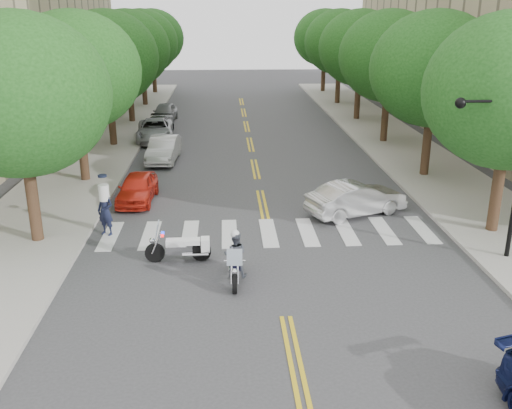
{
  "coord_description": "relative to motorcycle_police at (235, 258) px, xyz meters",
  "views": [
    {
      "loc": [
        -1.67,
        -14.4,
        8.42
      ],
      "look_at": [
        -0.51,
        6.21,
        1.3
      ],
      "focal_mm": 40.0,
      "sensor_mm": 36.0,
      "label": 1
    }
  ],
  "objects": [
    {
      "name": "motorcycle_parked",
      "position": [
        -1.77,
        1.62,
        -0.28
      ],
      "size": [
        2.3,
        0.53,
        1.49
      ],
      "rotation": [
        0.0,
        0.0,
        1.6
      ],
      "color": "black",
      "rests_on": "ground"
    },
    {
      "name": "parked_car_d",
      "position": [
        -4.9,
        22.08,
        -0.14
      ],
      "size": [
        2.22,
        4.69,
        1.32
      ],
      "primitive_type": "imported",
      "rotation": [
        0.0,
        0.0,
        -0.08
      ],
      "color": "black",
      "rests_on": "ground"
    },
    {
      "name": "parked_car_a",
      "position": [
        -4.3,
        8.29,
        -0.15
      ],
      "size": [
        1.71,
        3.87,
        1.3
      ],
      "primitive_type": "imported",
      "rotation": [
        0.0,
        0.0,
        -0.05
      ],
      "color": "red",
      "rests_on": "ground"
    },
    {
      "name": "traffic_signal_pole",
      "position": [
        9.12,
        1.08,
        2.92
      ],
      "size": [
        2.82,
        0.42,
        6.0
      ],
      "color": "black",
      "rests_on": "ground"
    },
    {
      "name": "sidewalk_left",
      "position": [
        -8.1,
        19.58,
        -0.72
      ],
      "size": [
        5.0,
        60.0,
        0.15
      ],
      "primitive_type": "cube",
      "color": "#9E9991",
      "rests_on": "ground"
    },
    {
      "name": "sidewalk_right",
      "position": [
        10.9,
        19.58,
        -0.72
      ],
      "size": [
        5.0,
        60.0,
        0.15
      ],
      "primitive_type": "cube",
      "color": "#9E9991",
      "rests_on": "ground"
    },
    {
      "name": "tree_l_1",
      "position": [
        -7.4,
        11.58,
        4.76
      ],
      "size": [
        6.4,
        6.4,
        8.45
      ],
      "color": "#382316",
      "rests_on": "ground"
    },
    {
      "name": "tree_l_5",
      "position": [
        -7.4,
        43.58,
        4.76
      ],
      "size": [
        6.4,
        6.4,
        8.45
      ],
      "color": "#382316",
      "rests_on": "ground"
    },
    {
      "name": "ground",
      "position": [
        1.4,
        -2.42,
        -0.8
      ],
      "size": [
        140.0,
        140.0,
        0.0
      ],
      "primitive_type": "plane",
      "color": "#38383A",
      "rests_on": "ground"
    },
    {
      "name": "tree_r_0",
      "position": [
        10.2,
        3.58,
        4.76
      ],
      "size": [
        6.4,
        6.4,
        8.45
      ],
      "color": "#382316",
      "rests_on": "ground"
    },
    {
      "name": "parked_car_c",
      "position": [
        -4.9,
        21.08,
        -0.09
      ],
      "size": [
        2.76,
        5.27,
        1.42
      ],
      "primitive_type": "imported",
      "rotation": [
        0.0,
        0.0,
        0.08
      ],
      "color": "#A9AAB1",
      "rests_on": "ground"
    },
    {
      "name": "parked_car_e",
      "position": [
        -4.9,
        27.95,
        -0.09
      ],
      "size": [
        1.87,
        4.22,
        1.41
      ],
      "primitive_type": "imported",
      "rotation": [
        0.0,
        0.0,
        -0.05
      ],
      "color": "gray",
      "rests_on": "ground"
    },
    {
      "name": "motorcycle_police",
      "position": [
        0.0,
        0.0,
        0.0
      ],
      "size": [
        0.77,
        2.21,
        1.79
      ],
      "rotation": [
        0.0,
        0.0,
        3.1
      ],
      "color": "black",
      "rests_on": "ground"
    },
    {
      "name": "tree_l_2",
      "position": [
        -7.4,
        19.58,
        4.76
      ],
      "size": [
        6.4,
        6.4,
        8.45
      ],
      "color": "#382316",
      "rests_on": "ground"
    },
    {
      "name": "tree_r_1",
      "position": [
        10.2,
        11.58,
        4.76
      ],
      "size": [
        6.4,
        6.4,
        8.45
      ],
      "color": "#382316",
      "rests_on": "ground"
    },
    {
      "name": "parked_car_b",
      "position": [
        -3.8,
        15.58,
        -0.09
      ],
      "size": [
        1.78,
        4.41,
        1.42
      ],
      "primitive_type": "imported",
      "rotation": [
        0.0,
        0.0,
        -0.06
      ],
      "color": "silver",
      "rests_on": "ground"
    },
    {
      "name": "tree_l_4",
      "position": [
        -7.4,
        35.58,
        4.76
      ],
      "size": [
        6.4,
        6.4,
        8.45
      ],
      "color": "#382316",
      "rests_on": "ground"
    },
    {
      "name": "tree_r_5",
      "position": [
        10.2,
        43.58,
        4.76
      ],
      "size": [
        6.4,
        6.4,
        8.45
      ],
      "color": "#382316",
      "rests_on": "ground"
    },
    {
      "name": "tree_l_0",
      "position": [
        -7.4,
        3.58,
        4.76
      ],
      "size": [
        6.4,
        6.4,
        8.45
      ],
      "color": "#382316",
      "rests_on": "ground"
    },
    {
      "name": "tree_l_3",
      "position": [
        -7.4,
        27.58,
        4.76
      ],
      "size": [
        6.4,
        6.4,
        8.45
      ],
      "color": "#382316",
      "rests_on": "ground"
    },
    {
      "name": "officer_standing",
      "position": [
        -4.94,
        4.27,
        0.18
      ],
      "size": [
        0.86,
        0.77,
        1.97
      ],
      "primitive_type": "imported",
      "rotation": [
        0.0,
        0.0,
        -0.54
      ],
      "color": "#171B33",
      "rests_on": "ground"
    },
    {
      "name": "tree_r_4",
      "position": [
        10.2,
        35.58,
        4.76
      ],
      "size": [
        6.4,
        6.4,
        8.45
      ],
      "color": "#382316",
      "rests_on": "ground"
    },
    {
      "name": "convertible",
      "position": [
        5.31,
        6.0,
        -0.08
      ],
      "size": [
        4.61,
        3.08,
        1.44
      ],
      "primitive_type": "imported",
      "rotation": [
        0.0,
        0.0,
        1.97
      ],
      "color": "#BCBBBD",
      "rests_on": "ground"
    },
    {
      "name": "tree_r_2",
      "position": [
        10.2,
        19.58,
        4.76
      ],
      "size": [
        6.4,
        6.4,
        8.45
      ],
      "color": "#382316",
      "rests_on": "ground"
    },
    {
      "name": "tree_r_3",
      "position": [
        10.2,
        27.58,
        4.76
      ],
      "size": [
        6.4,
        6.4,
        8.45
      ],
      "color": "#382316",
      "rests_on": "ground"
    }
  ]
}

